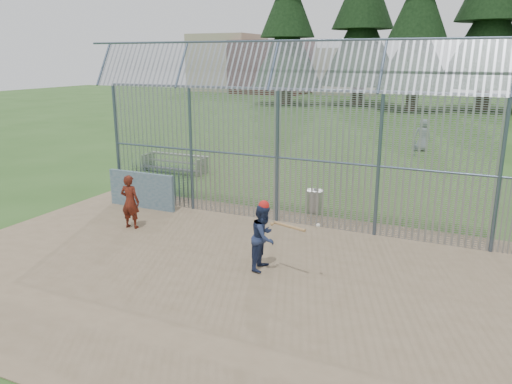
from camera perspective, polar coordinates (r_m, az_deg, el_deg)
The scene contains 12 objects.
ground at distance 12.44m, azimuth -3.91°, elevation -8.00°, with size 120.00×120.00×0.00m, color #2D511E.
dirt_infield at distance 12.04m, azimuth -5.06°, elevation -8.80°, with size 14.00×10.00×0.02m, color #756047.
dugout_wall at distance 16.96m, azimuth -12.94°, elevation 0.22°, with size 2.50×0.12×1.20m, color #38566B.
batter at distance 11.74m, azimuth 0.89°, elevation -5.17°, with size 0.77×0.60×1.58m, color navy.
onlooker at distance 14.97m, azimuth -14.20°, elevation -1.07°, with size 0.58×0.38×1.59m, color maroon.
bg_kid_standing at distance 28.20m, azimuth 18.50°, elevation 6.21°, with size 0.84×0.55×1.72m, color slate.
bg_kid_seated at distance 26.63m, azimuth 17.65°, elevation 4.75°, with size 0.45×0.19×0.77m, color slate.
batting_gear at distance 11.41m, azimuth 1.64°, elevation -2.13°, with size 1.56×0.43×0.53m.
trash_can at distance 16.22m, azimuth 6.74°, elevation -1.05°, with size 0.56×0.56×0.82m.
bleacher at distance 22.17m, azimuth -9.30°, elevation 3.35°, with size 3.00×0.95×0.72m.
backstop_fence at distance 14.17m, azimuth 9.14°, elevation 4.72°, with size 20.09×0.81×5.30m.
distant_buildings at distance 72.44m, azimuth 1.48°, elevation 14.19°, with size 26.50×10.50×8.00m.
Camera 1 is at (5.54, -10.00, 4.90)m, focal length 35.00 mm.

